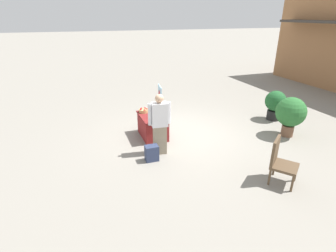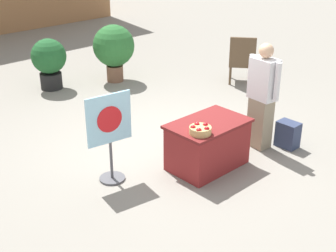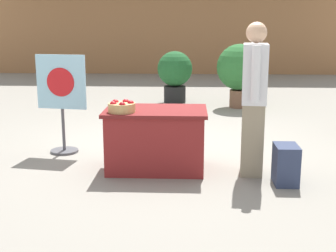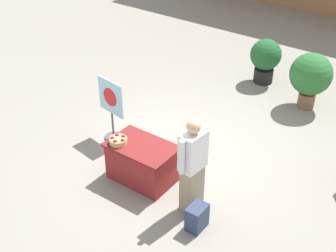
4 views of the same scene
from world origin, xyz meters
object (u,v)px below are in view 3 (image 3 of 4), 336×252
(display_table, at_px, (156,139))
(backpack, at_px, (286,165))
(apple_basket, at_px, (122,107))
(potted_plant_near_left, at_px, (175,73))
(person_visitor, at_px, (254,99))
(potted_plant_near_right, at_px, (240,69))
(poster_board, at_px, (62,99))

(display_table, xyz_separation_m, backpack, (1.40, -0.44, -0.15))
(apple_basket, bearing_deg, display_table, 26.37)
(display_table, distance_m, potted_plant_near_left, 4.54)
(person_visitor, relative_size, potted_plant_near_left, 1.57)
(potted_plant_near_right, bearing_deg, poster_board, -127.84)
(apple_basket, height_order, potted_plant_near_right, potted_plant_near_right)
(display_table, distance_m, apple_basket, 0.57)
(poster_board, height_order, potted_plant_near_right, poster_board)
(display_table, distance_m, backpack, 1.48)
(potted_plant_near_right, bearing_deg, display_table, -108.72)
(backpack, height_order, potted_plant_near_right, potted_plant_near_right)
(poster_board, bearing_deg, display_table, 71.20)
(poster_board, xyz_separation_m, potted_plant_near_right, (2.61, 3.36, 0.05))
(backpack, distance_m, potted_plant_near_left, 5.17)
(poster_board, bearing_deg, backpack, 76.19)
(poster_board, bearing_deg, apple_basket, 55.67)
(person_visitor, distance_m, backpack, 0.79)
(person_visitor, height_order, potted_plant_near_right, person_visitor)
(backpack, bearing_deg, poster_board, 157.70)
(potted_plant_near_right, relative_size, potted_plant_near_left, 1.17)
(apple_basket, relative_size, potted_plant_near_right, 0.24)
(display_table, height_order, backpack, display_table)
(apple_basket, height_order, backpack, apple_basket)
(display_table, relative_size, poster_board, 0.91)
(display_table, relative_size, potted_plant_near_right, 0.93)
(display_table, xyz_separation_m, apple_basket, (-0.36, -0.18, 0.41))
(person_visitor, xyz_separation_m, potted_plant_near_left, (-1.01, 4.65, -0.23))
(display_table, bearing_deg, poster_board, 152.71)
(person_visitor, distance_m, potted_plant_near_left, 4.77)
(poster_board, distance_m, potted_plant_near_left, 4.11)
(apple_basket, distance_m, poster_board, 1.21)
(apple_basket, relative_size, potted_plant_near_left, 0.28)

